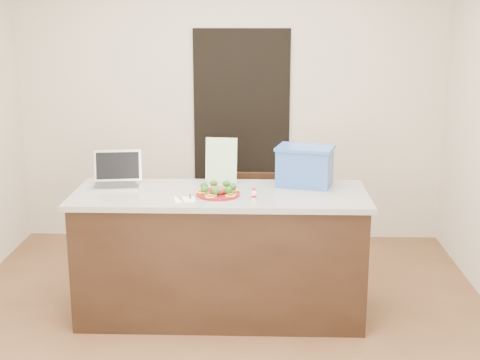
{
  "coord_description": "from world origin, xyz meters",
  "views": [
    {
      "loc": [
        0.28,
        -4.25,
        2.15
      ],
      "look_at": [
        0.14,
        0.2,
        1.02
      ],
      "focal_mm": 50.0,
      "sensor_mm": 36.0,
      "label": 1
    }
  ],
  "objects_px": {
    "island": "(221,254)",
    "laptop": "(116,176)",
    "plate": "(218,194)",
    "chair": "(256,220)",
    "napkin": "(185,200)",
    "blue_box": "(305,166)",
    "yogurt_bottle": "(254,195)"
  },
  "relations": [
    {
      "from": "napkin",
      "to": "yogurt_bottle",
      "type": "height_order",
      "value": "yogurt_bottle"
    },
    {
      "from": "plate",
      "to": "yogurt_bottle",
      "type": "height_order",
      "value": "yogurt_bottle"
    },
    {
      "from": "yogurt_bottle",
      "to": "laptop",
      "type": "xyz_separation_m",
      "value": [
        -1.01,
        0.36,
        0.03
      ]
    },
    {
      "from": "blue_box",
      "to": "plate",
      "type": "bearing_deg",
      "value": -139.5
    },
    {
      "from": "plate",
      "to": "chair",
      "type": "xyz_separation_m",
      "value": [
        0.25,
        0.8,
        -0.44
      ]
    },
    {
      "from": "plate",
      "to": "napkin",
      "type": "distance_m",
      "value": 0.25
    },
    {
      "from": "laptop",
      "to": "chair",
      "type": "relative_size",
      "value": 0.43
    },
    {
      "from": "island",
      "to": "chair",
      "type": "bearing_deg",
      "value": 71.32
    },
    {
      "from": "napkin",
      "to": "yogurt_bottle",
      "type": "bearing_deg",
      "value": 3.21
    },
    {
      "from": "laptop",
      "to": "chair",
      "type": "height_order",
      "value": "laptop"
    },
    {
      "from": "island",
      "to": "laptop",
      "type": "relative_size",
      "value": 5.54
    },
    {
      "from": "plate",
      "to": "chair",
      "type": "distance_m",
      "value": 0.95
    },
    {
      "from": "blue_box",
      "to": "yogurt_bottle",
      "type": "bearing_deg",
      "value": -118.17
    },
    {
      "from": "island",
      "to": "napkin",
      "type": "distance_m",
      "value": 0.55
    },
    {
      "from": "blue_box",
      "to": "laptop",
      "type": "bearing_deg",
      "value": -163.93
    },
    {
      "from": "napkin",
      "to": "blue_box",
      "type": "bearing_deg",
      "value": 26.67
    },
    {
      "from": "chair",
      "to": "laptop",
      "type": "bearing_deg",
      "value": -151.68
    },
    {
      "from": "island",
      "to": "blue_box",
      "type": "bearing_deg",
      "value": 19.74
    },
    {
      "from": "napkin",
      "to": "yogurt_bottle",
      "type": "xyz_separation_m",
      "value": [
        0.46,
        0.03,
        0.03
      ]
    },
    {
      "from": "laptop",
      "to": "blue_box",
      "type": "distance_m",
      "value": 1.37
    },
    {
      "from": "plate",
      "to": "napkin",
      "type": "height_order",
      "value": "plate"
    },
    {
      "from": "laptop",
      "to": "napkin",
      "type": "bearing_deg",
      "value": -42.98
    },
    {
      "from": "chair",
      "to": "island",
      "type": "bearing_deg",
      "value": -108.38
    },
    {
      "from": "island",
      "to": "yogurt_bottle",
      "type": "distance_m",
      "value": 0.57
    },
    {
      "from": "chair",
      "to": "blue_box",
      "type": "bearing_deg",
      "value": -54.76
    },
    {
      "from": "island",
      "to": "napkin",
      "type": "relative_size",
      "value": 15.24
    },
    {
      "from": "napkin",
      "to": "laptop",
      "type": "xyz_separation_m",
      "value": [
        -0.54,
        0.39,
        0.06
      ]
    },
    {
      "from": "napkin",
      "to": "blue_box",
      "type": "xyz_separation_m",
      "value": [
        0.83,
        0.42,
        0.14
      ]
    },
    {
      "from": "napkin",
      "to": "blue_box",
      "type": "distance_m",
      "value": 0.94
    },
    {
      "from": "blue_box",
      "to": "chair",
      "type": "relative_size",
      "value": 0.53
    },
    {
      "from": "plate",
      "to": "laptop",
      "type": "relative_size",
      "value": 0.81
    },
    {
      "from": "chair",
      "to": "yogurt_bottle",
      "type": "bearing_deg",
      "value": -90.18
    }
  ]
}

